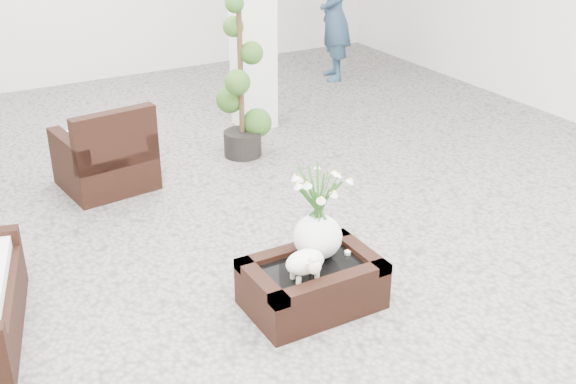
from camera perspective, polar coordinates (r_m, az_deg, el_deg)
ground at (r=5.54m, az=-0.51°, el=-5.40°), size 11.00×11.00×0.00m
coffee_table at (r=4.93m, az=1.94°, el=-7.55°), size 0.90×0.60×0.31m
sheep_figurine at (r=4.67m, az=1.37°, el=-5.85°), size 0.28×0.23×0.21m
planter_narcissus at (r=4.78m, az=2.44°, el=-1.05°), size 0.44×0.44×0.80m
tealight at (r=5.00m, az=4.80°, el=-4.85°), size 0.04×0.04×0.03m
armchair at (r=6.79m, az=-14.62°, el=3.66°), size 0.86×0.83×0.82m
topiary at (r=7.17m, az=-3.82°, el=9.00°), size 0.43×0.43×1.63m
shopper at (r=9.88m, az=3.80°, el=14.04°), size 0.61×0.75×1.77m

